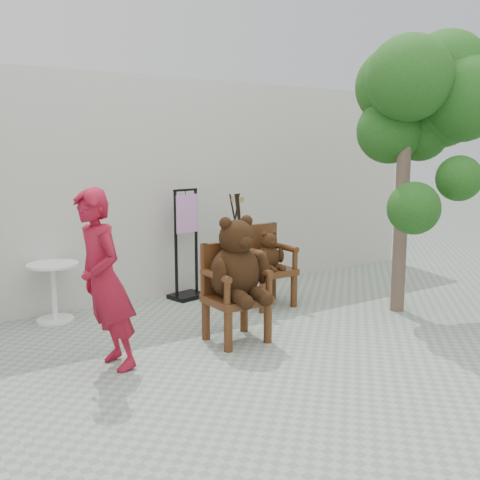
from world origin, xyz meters
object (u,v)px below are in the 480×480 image
(tree, at_px, (427,101))
(person, at_px, (104,281))
(stool_bucket, at_px, (237,252))
(chair_small, at_px, (266,259))
(display_stand, at_px, (187,257))
(cafe_table, at_px, (54,285))
(chair_big, at_px, (236,272))

(tree, bearing_deg, person, 176.76)
(person, bearing_deg, tree, 80.93)
(stool_bucket, bearing_deg, person, -148.95)
(chair_small, height_order, display_stand, display_stand)
(person, xyz_separation_m, display_stand, (1.84, 1.84, -0.27))
(cafe_table, relative_size, display_stand, 0.47)
(cafe_table, height_order, tree, tree)
(person, distance_m, display_stand, 2.61)
(stool_bucket, bearing_deg, display_stand, 147.01)
(cafe_table, bearing_deg, tree, -26.32)
(display_stand, bearing_deg, stool_bucket, -44.87)
(display_stand, bearing_deg, tree, -54.09)
(tree, bearing_deg, chair_big, 175.07)
(display_stand, distance_m, stool_bucket, 0.70)
(chair_big, bearing_deg, person, 179.90)
(chair_big, relative_size, person, 0.80)
(chair_big, distance_m, chair_small, 1.47)
(chair_big, relative_size, stool_bucket, 0.93)
(chair_small, xyz_separation_m, tree, (1.57, -1.19, 2.01))
(chair_small, xyz_separation_m, display_stand, (-0.71, 0.88, -0.03))
(display_stand, distance_m, tree, 3.70)
(chair_big, relative_size, display_stand, 0.90)
(stool_bucket, relative_size, tree, 0.41)
(person, bearing_deg, cafe_table, 173.65)
(chair_big, relative_size, chair_small, 1.28)
(cafe_table, xyz_separation_m, tree, (4.10, -2.03, 2.19))
(chair_small, bearing_deg, tree, -37.09)
(person, relative_size, cafe_table, 2.42)
(chair_big, xyz_separation_m, cafe_table, (-1.43, 1.80, -0.32))
(chair_big, bearing_deg, chair_small, 41.11)
(person, relative_size, display_stand, 1.12)
(tree, bearing_deg, display_stand, 137.79)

